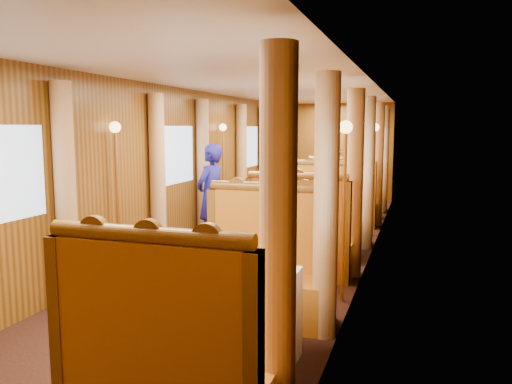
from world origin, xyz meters
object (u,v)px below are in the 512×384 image
at_px(banquette_near_fwd, 165,372).
at_px(banquette_mid_aft, 328,217).
at_px(teapot_left, 200,265).
at_px(tea_tray, 212,271).
at_px(banquette_near_aft, 265,276).
at_px(rose_vase_mid, 318,194).
at_px(table_far, 349,199).
at_px(banquette_far_aft, 355,191).
at_px(passenger, 325,200).
at_px(fruit_plate, 260,279).
at_px(teapot_right, 216,270).
at_px(banquette_far_fwd, 342,204).
at_px(steward, 211,196).
at_px(rose_vase_far, 348,173).
at_px(banquette_mid_fwd, 300,244).
at_px(teapot_back, 222,260).
at_px(table_near, 228,318).
at_px(table_mid, 316,232).

bearing_deg(banquette_near_fwd, banquette_mid_aft, 90.00).
bearing_deg(teapot_left, tea_tray, 13.81).
bearing_deg(banquette_near_aft, banquette_near_fwd, -90.00).
bearing_deg(rose_vase_mid, table_far, 90.31).
relative_size(banquette_far_aft, passenger, 1.76).
bearing_deg(fruit_plate, tea_tray, 165.62).
height_order(teapot_left, teapot_right, teapot_left).
bearing_deg(fruit_plate, banquette_far_fwd, 92.95).
xyz_separation_m(banquette_far_aft, steward, (-1.68, -4.45, 0.39)).
bearing_deg(rose_vase_far, banquette_mid_aft, -89.46).
xyz_separation_m(banquette_mid_fwd, rose_vase_mid, (0.02, 1.04, 0.50)).
height_order(banquette_near_fwd, teapot_back, banquette_near_fwd).
bearing_deg(banquette_near_fwd, rose_vase_mid, 89.76).
xyz_separation_m(teapot_right, rose_vase_far, (0.00, 7.18, 0.12)).
xyz_separation_m(rose_vase_far, passenger, (0.02, -2.79, -0.19)).
distance_m(table_far, banquette_far_fwd, 1.02).
relative_size(banquette_near_fwd, banquette_far_fwd, 1.00).
relative_size(steward, passenger, 2.14).
bearing_deg(tea_tray, banquette_near_aft, 83.27).
height_order(banquette_near_fwd, passenger, banquette_near_fwd).
height_order(table_near, passenger, passenger).
relative_size(table_near, banquette_far_fwd, 0.78).
xyz_separation_m(table_mid, rose_vase_far, (-0.02, 3.52, 0.55)).
distance_m(banquette_mid_aft, teapot_right, 4.69).
bearing_deg(rose_vase_mid, banquette_mid_aft, 91.10).
distance_m(teapot_back, steward, 3.82).
distance_m(teapot_right, fruit_plate, 0.35).
bearing_deg(banquette_near_fwd, teapot_right, 91.89).
distance_m(banquette_near_fwd, rose_vase_far, 8.05).
distance_m(banquette_near_fwd, teapot_back, 1.18).
xyz_separation_m(banquette_near_fwd, rose_vase_mid, (0.02, 4.54, 0.50)).
bearing_deg(banquette_mid_fwd, teapot_back, -91.88).
xyz_separation_m(banquette_mid_fwd, fruit_plate, (0.32, -2.62, 0.35)).
bearing_deg(table_mid, passenger, 90.00).
bearing_deg(rose_vase_mid, table_near, -90.31).
height_order(tea_tray, rose_vase_mid, rose_vase_mid).
distance_m(table_far, rose_vase_far, 0.55).
bearing_deg(banquette_far_fwd, fruit_plate, -87.05).
xyz_separation_m(banquette_near_fwd, banquette_far_aft, (0.00, 9.03, 0.00)).
relative_size(banquette_mid_fwd, steward, 0.82).
relative_size(teapot_back, fruit_plate, 0.69).
relative_size(table_near, steward, 0.65).
bearing_deg(banquette_near_fwd, teapot_back, 94.03).
bearing_deg(table_far, teapot_right, -90.23).
relative_size(banquette_mid_fwd, rose_vase_mid, 3.72).
relative_size(banquette_mid_aft, rose_vase_far, 3.72).
height_order(tea_tray, teapot_right, teapot_right).
bearing_deg(steward, rose_vase_far, 166.89).
bearing_deg(teapot_back, banquette_near_fwd, -75.53).
distance_m(table_far, teapot_left, 7.09).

